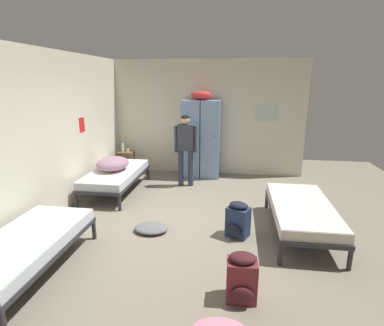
{
  "coord_description": "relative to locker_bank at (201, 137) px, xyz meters",
  "views": [
    {
      "loc": [
        0.7,
        -4.6,
        2.29
      ],
      "look_at": [
        0.0,
        0.29,
        0.95
      ],
      "focal_mm": 28.49,
      "sensor_mm": 36.0,
      "label": 1
    }
  ],
  "objects": [
    {
      "name": "person_traveler",
      "position": [
        -0.25,
        -0.76,
        -0.02
      ],
      "size": [
        0.5,
        0.23,
        1.58
      ],
      "color": "#2D334C",
      "rests_on": "ground_plane"
    },
    {
      "name": "clothes_pile_grey",
      "position": [
        -0.44,
        -2.99,
        -0.91
      ],
      "size": [
        0.53,
        0.4,
        0.11
      ],
      "color": "slate",
      "rests_on": "ground_plane"
    },
    {
      "name": "lotion_bottle",
      "position": [
        -1.82,
        -0.11,
        -0.34
      ],
      "size": [
        0.06,
        0.06,
        0.14
      ],
      "color": "beige",
      "rests_on": "shelf_unit"
    },
    {
      "name": "locker_bank",
      "position": [
        0.0,
        0.0,
        0.0
      ],
      "size": [
        0.9,
        0.55,
        2.07
      ],
      "color": "#7A9ECC",
      "rests_on": "ground_plane"
    },
    {
      "name": "bed_right",
      "position": [
        1.85,
        -2.71,
        -0.59
      ],
      "size": [
        0.9,
        1.9,
        0.49
      ],
      "color": "#28282D",
      "rests_on": "ground_plane"
    },
    {
      "name": "shelf_unit",
      "position": [
        -1.89,
        -0.07,
        -0.62
      ],
      "size": [
        0.38,
        0.3,
        0.57
      ],
      "color": "brown",
      "rests_on": "ground_plane"
    },
    {
      "name": "bedding_heap",
      "position": [
        -1.69,
        -1.39,
        -0.34
      ],
      "size": [
        0.64,
        0.75,
        0.27
      ],
      "color": "gray",
      "rests_on": "bed_left_rear"
    },
    {
      "name": "room_backdrop",
      "position": [
        -1.17,
        -1.28,
        0.43
      ],
      "size": [
        4.71,
        5.8,
        2.79
      ],
      "color": "beige",
      "rests_on": "ground_plane"
    },
    {
      "name": "bed_left_rear",
      "position": [
        -1.64,
        -1.38,
        -0.59
      ],
      "size": [
        0.9,
        1.9,
        0.49
      ],
      "color": "#28282D",
      "rests_on": "ground_plane"
    },
    {
      "name": "bed_left_front",
      "position": [
        -1.64,
        -4.25,
        -0.59
      ],
      "size": [
        0.9,
        1.9,
        0.49
      ],
      "color": "#28282D",
      "rests_on": "ground_plane"
    },
    {
      "name": "backpack_navy",
      "position": [
        0.9,
        -2.95,
        -0.71
      ],
      "size": [
        0.39,
        0.4,
        0.55
      ],
      "color": "navy",
      "rests_on": "ground_plane"
    },
    {
      "name": "ground_plane",
      "position": [
        0.11,
        -2.59,
        -0.97
      ],
      "size": [
        9.18,
        9.18,
        0.0
      ],
      "primitive_type": "plane",
      "color": "gray"
    },
    {
      "name": "backpack_maroon",
      "position": [
        0.93,
        -4.35,
        -0.71
      ],
      "size": [
        0.33,
        0.34,
        0.55
      ],
      "color": "maroon",
      "rests_on": "ground_plane"
    },
    {
      "name": "water_bottle",
      "position": [
        -1.97,
        -0.05,
        -0.29
      ],
      "size": [
        0.06,
        0.06,
        0.25
      ],
      "color": "silver",
      "rests_on": "shelf_unit"
    }
  ]
}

